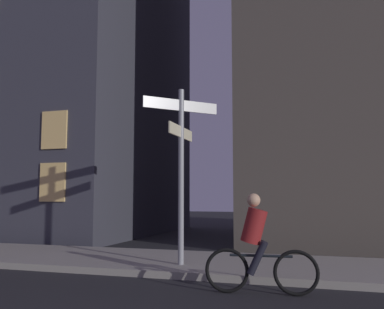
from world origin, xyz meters
The scene contains 4 objects.
sidewalk_kerb centered at (0.00, 6.94, 0.07)m, with size 40.00×3.11×0.14m, color gray.
signpost centered at (-1.18, 6.26, 2.39)m, with size 1.27×1.48×3.74m.
cyclist centered at (0.67, 4.65, 0.75)m, with size 1.82×0.36×1.61m.
building_left_block centered at (-9.16, 13.72, 6.41)m, with size 8.59×9.60×12.82m.
Camera 1 is at (1.71, -2.26, 1.56)m, focal length 39.42 mm.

